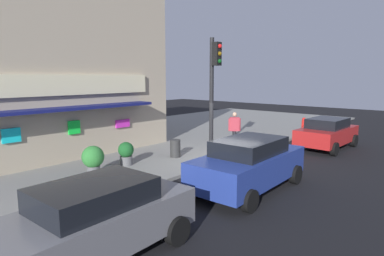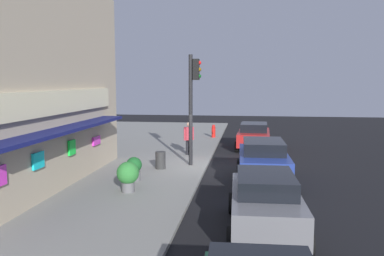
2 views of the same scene
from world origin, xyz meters
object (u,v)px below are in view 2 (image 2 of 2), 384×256
Objects in this scene: fire_hydrant at (214,131)px; potted_plant_by_doorway at (134,168)px; pedestrian at (189,137)px; parked_car_grey at (265,202)px; parked_car_red at (254,135)px; parked_car_blue at (263,160)px; potted_plant_by_window at (128,175)px; traffic_light at (193,95)px; trash_can at (160,160)px.

potted_plant_by_doorway is (-12.68, 2.05, 0.07)m from fire_hydrant.
parked_car_grey is at bearing -160.84° from pedestrian.
fire_hydrant is at bearing -9.17° from potted_plant_by_doorway.
parked_car_blue is at bearing -178.15° from parked_car_red.
fire_hydrant is 0.22× the size of parked_car_red.
potted_plant_by_window is 11.50m from parked_car_red.
potted_plant_by_window is at bearing -171.19° from potted_plant_by_doorway.
parked_car_blue is (-11.70, -2.98, 0.31)m from fire_hydrant.
potted_plant_by_window is at bearing 171.62° from pedestrian.
parked_car_blue reaches higher than fire_hydrant.
pedestrian is at bearing 133.30° from parked_car_red.
parked_car_grey reaches higher than potted_plant_by_doorway.
parked_car_grey is at bearing 178.48° from parked_car_blue.
parked_car_red is at bearing -26.67° from traffic_light.
pedestrian is at bearing 19.16° from parked_car_grey.
parked_car_blue reaches higher than parked_car_red.
pedestrian reaches higher than potted_plant_by_window.
potted_plant_by_doorway is at bearing 151.89° from parked_car_red.
fire_hydrant is at bearing 14.30° from parked_car_blue.
trash_can is at bearing -14.32° from potted_plant_by_doorway.
pedestrian reaches higher than parked_car_red.
pedestrian is 10.81m from parked_car_grey.
pedestrian reaches higher than trash_can.
potted_plant_by_window is (-7.34, 1.08, -0.35)m from pedestrian.
parked_car_grey is (-4.51, -4.88, 0.20)m from potted_plant_by_doorway.
parked_car_red reaches higher than fire_hydrant.
fire_hydrant is 0.20× the size of parked_car_blue.
pedestrian is at bearing 12.63° from traffic_light.
potted_plant_by_doorway is 6.65m from parked_car_grey.
parked_car_grey is (-6.74, -4.32, 0.32)m from trash_can.
fire_hydrant is 17.43m from parked_car_grey.
parked_car_red is (7.95, 0.26, -0.06)m from parked_car_blue.
fire_hydrant is 12.85m from potted_plant_by_doorway.
parked_car_grey is at bearing -132.75° from potted_plant_by_doorway.
trash_can is 8.01m from parked_car_grey.
potted_plant_by_window is 5.45m from parked_car_blue.
parked_car_blue reaches higher than potted_plant_by_window.
parked_car_grey is 13.45m from parked_car_red.
potted_plant_by_doorway is 1.67m from potted_plant_by_window.
pedestrian reaches higher than parked_car_blue.
potted_plant_by_window is 0.24× the size of parked_car_blue.
parked_car_blue is (-2.23, -3.13, -2.52)m from traffic_light.
fire_hydrant is 4.64m from parked_car_red.
parked_car_red is at bearing -23.13° from potted_plant_by_window.
fire_hydrant is at bearing -7.13° from potted_plant_by_window.
potted_plant_by_window is at bearing 161.31° from traffic_light.
trash_can is at bearing -4.64° from potted_plant_by_window.
trash_can is at bearing 32.62° from parked_car_grey.
trash_can is 7.92m from parked_car_red.
trash_can is at bearing 147.92° from parked_car_red.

